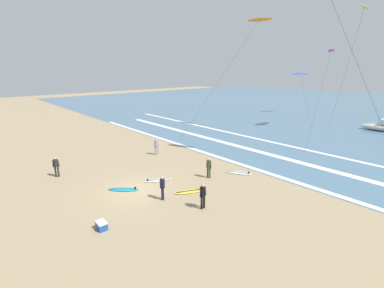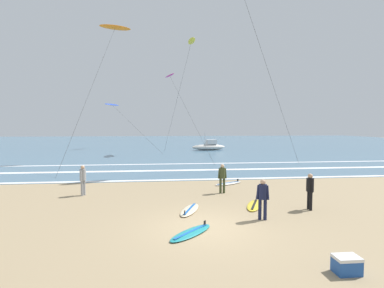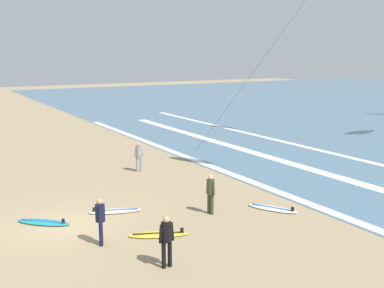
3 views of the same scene
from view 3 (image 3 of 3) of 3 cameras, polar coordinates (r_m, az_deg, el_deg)
name	(u,v)px [view 3 (image 3 of 3)]	position (r m, az deg, el deg)	size (l,w,h in m)	color
ground_plane	(64,226)	(17.22, -16.29, -10.09)	(160.00, 160.00, 0.00)	#9E8763
wave_foam_shoreline	(283,194)	(20.53, 11.70, -6.32)	(51.46, 0.50, 0.01)	white
wave_foam_mid_break	(300,166)	(25.74, 13.82, -2.81)	(43.27, 0.78, 0.01)	white
wave_foam_outer_break	(376,164)	(27.74, 22.66, -2.35)	(54.85, 0.51, 0.01)	white
surfer_left_near	(167,237)	(13.19, -3.31, -11.90)	(0.32, 0.51, 1.60)	black
surfer_left_far	(100,217)	(14.96, -11.78, -9.26)	(0.51, 0.32, 1.60)	#141938
surfer_background_far	(139,154)	(23.88, -6.89, -1.33)	(0.32, 0.51, 1.60)	gray
surfer_foreground_main	(211,190)	(17.44, 2.42, -6.02)	(0.51, 0.32, 1.60)	#384223
surfboard_foreground_flat	(115,211)	(18.14, -9.93, -8.53)	(1.30, 2.18, 0.25)	beige
surfboard_right_spare	(159,234)	(15.72, -4.35, -11.58)	(1.41, 2.16, 0.25)	yellow
surfboard_left_pile	(273,208)	(18.46, 10.39, -8.20)	(2.12, 1.56, 0.25)	silver
surfboard_near_water	(43,222)	(17.64, -18.67, -9.56)	(1.87, 1.94, 0.25)	teal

